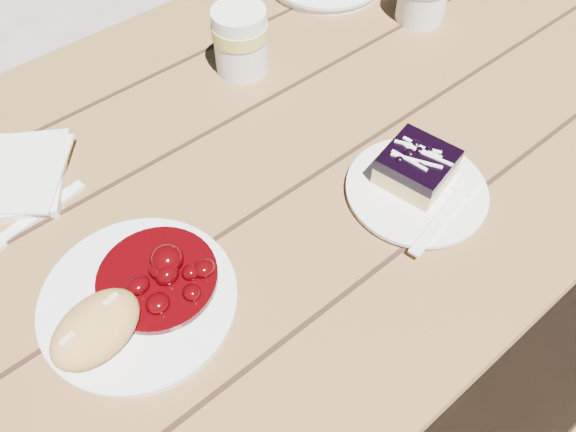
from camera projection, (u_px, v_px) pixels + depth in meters
ground at (311, 332)px, 1.43m from camera, size 60.00×60.00×0.00m
picnic_table at (322, 184)px, 0.96m from camera, size 2.00×1.55×0.75m
main_plate at (139, 301)px, 0.64m from camera, size 0.22×0.22×0.02m
goulash_stew at (155, 271)px, 0.63m from camera, size 0.14×0.14×0.04m
bread_roll at (96, 329)px, 0.58m from camera, size 0.12×0.09×0.05m
dessert_plate at (416, 191)px, 0.74m from camera, size 0.18×0.18×0.01m
blueberry_cake at (417, 167)px, 0.73m from camera, size 0.10×0.10×0.05m
fork_dessert at (439, 221)px, 0.70m from camera, size 0.16×0.06×0.00m
napkin_stack at (8, 176)px, 0.75m from camera, size 0.21×0.21×0.01m
fork_table at (42, 211)px, 0.72m from camera, size 0.16×0.05×0.00m
second_cup at (241, 41)px, 0.86m from camera, size 0.08×0.08×0.10m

